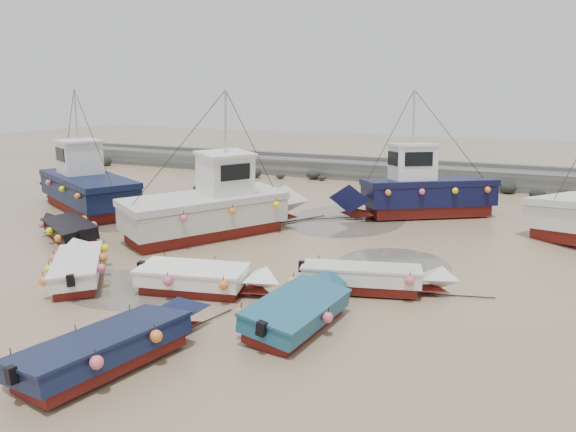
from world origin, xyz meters
name	(u,v)px	position (x,y,z in m)	size (l,w,h in m)	color
ground	(223,275)	(0.00, 0.00, 0.00)	(120.00, 120.00, 0.00)	#A08860
seawall	(390,172)	(0.05, 21.99, 0.63)	(60.00, 4.92, 1.50)	slate
puddle_a	(123,288)	(-2.21, -2.53, 0.00)	(5.19, 5.19, 0.01)	#605A4D
puddle_b	(393,264)	(5.08, 3.62, 0.00)	(4.12, 4.12, 0.01)	#605A4D
puddle_c	(97,226)	(-8.97, 3.49, 0.00)	(3.60, 3.60, 0.01)	#605A4D
puddle_d	(345,220)	(1.11, 9.69, 0.00)	(5.75, 5.75, 0.01)	#605A4D
dinghy_0	(79,263)	(-4.21, -2.37, 0.54)	(4.51, 5.14, 1.43)	maroon
dinghy_1	(117,341)	(1.11, -6.52, 0.54)	(2.87, 6.36, 1.43)	maroon
dinghy_2	(301,305)	(4.12, -2.64, 0.55)	(2.21, 5.80, 1.43)	maroon
dinghy_3	(373,276)	(5.21, 0.53, 0.55)	(5.96, 2.58, 1.43)	maroon
dinghy_4	(69,227)	(-8.40, 1.24, 0.55)	(5.37, 3.48, 1.43)	maroon
dinghy_5	(204,276)	(0.38, -1.75, 0.55)	(5.63, 2.44, 1.43)	maroon
cabin_boat_0	(84,185)	(-12.39, 6.26, 1.31)	(10.42, 6.61, 6.22)	maroon
cabin_boat_1	(218,205)	(-3.00, 4.54, 1.33)	(6.14, 9.57, 6.22)	maroon
cabin_boat_2	(417,190)	(4.08, 11.88, 1.36)	(8.60, 6.30, 6.22)	maroon
person	(197,219)	(-5.60, 6.71, 0.00)	(0.62, 0.40, 1.69)	#191934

